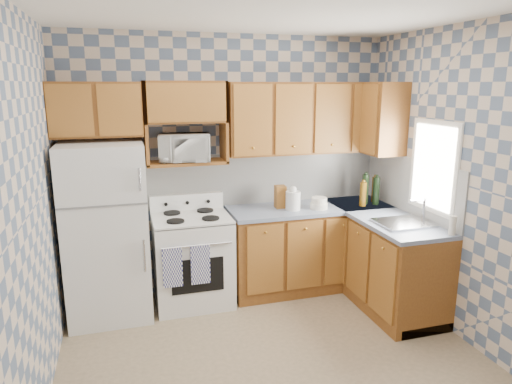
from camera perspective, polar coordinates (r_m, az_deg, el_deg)
floor at (r=3.93m, az=2.57°, el=-20.60°), size 3.40×3.40×0.00m
back_wall at (r=4.88m, az=-3.40°, el=3.29°), size 3.40×0.02×2.70m
right_wall at (r=4.24m, az=25.05°, el=0.54°), size 0.02×3.20×2.70m
backsplash_back at (r=5.00m, az=1.11°, el=1.81°), size 2.60×0.02×0.56m
backsplash_right at (r=4.87m, az=18.65°, el=0.81°), size 0.02×1.60×0.56m
refrigerator at (r=4.54m, az=-18.18°, el=-4.74°), size 0.75×0.70×1.68m
stove_body at (r=4.73m, az=-7.95°, el=-8.47°), size 0.76×0.65×0.90m
cooktop at (r=4.59m, az=-8.13°, el=-3.18°), size 0.76×0.65×0.02m
backguard at (r=4.82m, az=-8.65°, el=-1.21°), size 0.76×0.08×0.17m
dish_towel_left at (r=4.36m, az=-10.40°, el=-9.28°), size 0.18×0.02×0.38m
dish_towel_right at (r=4.39m, az=-6.96°, el=-8.99°), size 0.18×0.02×0.38m
base_cabinets_back at (r=5.09m, az=6.67°, el=-6.97°), size 1.75×0.60×0.88m
base_cabinets_right at (r=4.93m, az=15.20°, el=-8.04°), size 0.60×1.60×0.88m
countertop_back at (r=4.95m, az=6.83°, el=-1.98°), size 1.77×0.63×0.04m
countertop_right at (r=4.78m, az=15.48°, el=-2.91°), size 0.63×1.60×0.04m
upper_cabinets_back at (r=4.92m, az=6.49°, el=9.18°), size 1.75×0.33×0.74m
upper_cabinets_fridge at (r=4.53m, az=-19.35°, el=9.71°), size 0.82×0.33×0.50m
upper_cabinets_right at (r=5.08m, az=14.82°, el=8.95°), size 0.33×0.70×0.74m
microwave_shelf at (r=4.62m, az=-8.64°, el=3.68°), size 0.80×0.33×0.03m
microwave at (r=4.59m, az=-8.92°, el=5.52°), size 0.54×0.40×0.27m
sink at (r=4.50m, az=17.89°, el=-3.75°), size 0.48×0.40×0.03m
window at (r=4.55m, az=21.33°, el=2.96°), size 0.02×0.66×0.86m
bottle_0 at (r=5.11m, az=13.49°, el=0.34°), size 0.07×0.07×0.32m
bottle_1 at (r=5.12m, az=14.78°, el=0.15°), size 0.07×0.07×0.30m
bottle_2 at (r=5.23m, az=14.64°, el=0.30°), size 0.07×0.07×0.28m
bottle_3 at (r=5.02m, az=13.22°, el=-0.26°), size 0.07×0.07×0.26m
knife_block at (r=4.82m, az=3.05°, el=-0.59°), size 0.11×0.11×0.24m
electric_kettle at (r=4.75m, az=4.65°, el=-1.08°), size 0.16×0.16×0.20m
food_containers at (r=4.84m, az=7.88°, el=-1.37°), size 0.18×0.18×0.12m
soap_bottle at (r=4.31m, az=23.36°, el=-3.86°), size 0.06×0.06×0.17m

